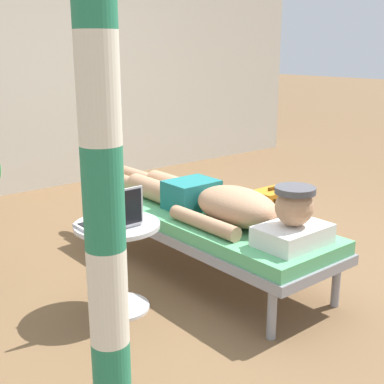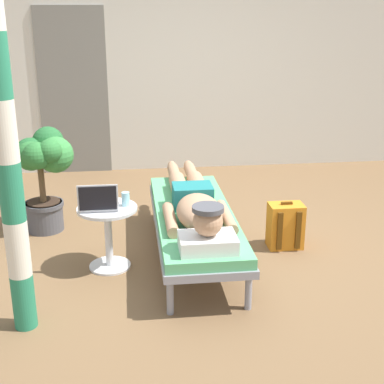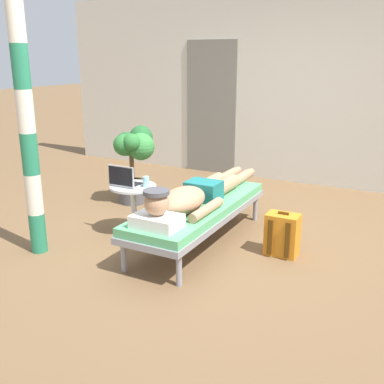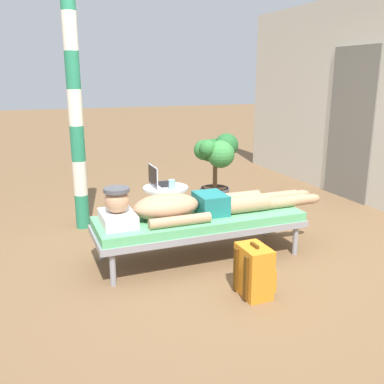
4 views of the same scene
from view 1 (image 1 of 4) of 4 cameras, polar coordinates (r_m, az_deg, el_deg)
The scene contains 9 objects.
ground_plane at distance 3.74m, azimuth 1.05°, elevation -7.49°, with size 40.00×40.00×0.00m, color brown.
house_wall_back at distance 5.69m, azimuth -18.11°, elevation 13.69°, with size 7.60×0.20×2.70m, color beige.
lounge_chair at distance 3.46m, azimuth 1.10°, elevation -3.35°, with size 0.65×1.95×0.42m.
person_reclining at distance 3.34m, azimuth 2.12°, elevation -0.92°, with size 0.53×2.17×0.33m.
side_table at distance 2.99m, azimuth -8.08°, elevation -6.43°, with size 0.48×0.48×0.52m.
laptop at distance 2.84m, azimuth -8.74°, elevation -2.79°, with size 0.31×0.24×0.23m.
drink_glass at distance 3.01m, azimuth -6.02°, elevation -1.72°, with size 0.06×0.06×0.11m, color #99D8E5.
backpack at distance 4.14m, azimuth 8.70°, elevation -2.48°, with size 0.30×0.26×0.42m.
porch_post at distance 1.80m, azimuth -10.21°, elevation 11.03°, with size 0.15×0.15×2.67m.
Camera 1 is at (-2.25, -2.61, 1.47)m, focal length 48.84 mm.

